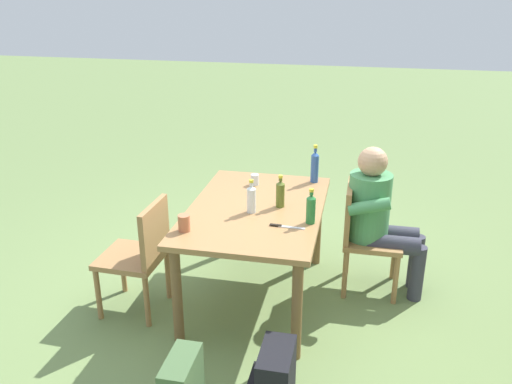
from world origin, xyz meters
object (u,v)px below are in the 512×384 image
chair_near_right (141,252)px  person_in_white_shirt (379,214)px  dining_table (256,219)px  table_knife (285,226)px  bottle_green (311,208)px  cup_terracotta (184,223)px  bottle_olive (280,193)px  chair_far_left (363,232)px  bottle_clear (251,198)px  bottle_blue (315,166)px  cup_glass (255,180)px  backpack_by_near_side (274,381)px

chair_near_right → person_in_white_shirt: size_ratio=0.74×
person_in_white_shirt → dining_table: bearing=-69.9°
table_knife → bottle_green: bearing=122.0°
cup_terracotta → table_knife: 0.67m
bottle_olive → dining_table: bearing=-73.9°
bottle_olive → table_knife: 0.36m
chair_far_left → bottle_olive: size_ratio=3.56×
person_in_white_shirt → bottle_clear: person_in_white_shirt is taller
chair_near_right → table_knife: 1.08m
bottle_clear → bottle_green: (0.09, 0.43, 0.00)m
dining_table → bottle_blue: bottle_blue is taller
bottle_green → bottle_clear: bearing=-102.1°
cup_glass → table_knife: bearing=26.2°
bottle_blue → bottle_clear: (0.70, -0.37, -0.03)m
bottle_green → person_in_white_shirt: bearing=137.4°
bottle_green → cup_terracotta: bottle_green is taller
bottle_olive → bottle_clear: 0.23m
dining_table → chair_far_left: chair_far_left is taller
bottle_blue → bottle_green: bearing=4.2°
chair_near_right → cup_terracotta: size_ratio=7.75×
bottle_clear → table_knife: 0.35m
chair_near_right → bottle_green: (-0.14, 1.20, 0.39)m
bottle_blue → backpack_by_near_side: 1.87m
person_in_white_shirt → bottle_blue: person_in_white_shirt is taller
person_in_white_shirt → chair_near_right: bearing=-68.6°
bottle_green → cup_glass: bottle_green is taller
bottle_green → cup_terracotta: (0.29, -0.80, -0.05)m
bottle_green → chair_far_left: bearing=144.7°
chair_near_right → backpack_by_near_side: 1.40m
cup_glass → bottle_clear: bearing=9.4°
cup_terracotta → chair_far_left: bearing=124.6°
person_in_white_shirt → backpack_by_near_side: bearing=-20.7°
person_in_white_shirt → table_knife: (0.61, -0.63, 0.12)m
bottle_olive → bottle_clear: bearing=-52.5°
dining_table → cup_terracotta: bearing=-38.7°
person_in_white_shirt → bottle_olive: person_in_white_shirt is taller
bottle_olive → bottle_blue: bearing=161.3°
bottle_blue → dining_table: bearing=-30.5°
person_in_white_shirt → bottle_green: person_in_white_shirt is taller
chair_far_left → cup_terracotta: cup_terracotta is taller
chair_near_right → bottle_clear: size_ratio=3.51×
chair_far_left → person_in_white_shirt: (-0.00, 0.11, 0.17)m
person_in_white_shirt → cup_terracotta: person_in_white_shirt is taller
bottle_olive → bottle_clear: bottle_clear is taller
bottle_blue → bottle_clear: bottle_blue is taller
bottle_green → cup_terracotta: bearing=-69.9°
chair_far_left → backpack_by_near_side: 1.54m
chair_far_left → person_in_white_shirt: bearing=90.1°
chair_far_left → table_knife: bearing=-40.5°
chair_near_right → person_in_white_shirt: 1.80m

